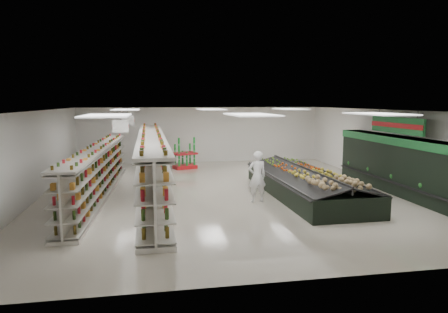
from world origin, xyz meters
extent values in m
plane|color=beige|center=(0.00, 0.00, 0.00)|extent=(16.00, 16.00, 0.00)
cube|color=white|center=(0.00, 0.00, 3.20)|extent=(14.00, 16.00, 0.02)
cube|color=white|center=(0.00, 8.00, 1.60)|extent=(14.00, 0.02, 3.20)
cube|color=white|center=(0.00, -8.00, 1.60)|extent=(14.00, 0.02, 3.20)
cube|color=white|center=(-7.00, 0.00, 1.60)|extent=(0.02, 16.00, 3.20)
cube|color=white|center=(7.00, 0.00, 1.60)|extent=(0.02, 16.00, 3.20)
cube|color=black|center=(6.55, -1.50, 1.10)|extent=(0.80, 8.00, 2.20)
cube|color=#1E7032|center=(6.53, -1.50, 2.05)|extent=(0.85, 8.00, 0.30)
cube|color=black|center=(6.30, -1.50, 0.55)|extent=(0.55, 7.80, 0.15)
cube|color=beige|center=(6.40, -1.50, 1.35)|extent=(0.45, 7.70, 0.03)
cube|color=beige|center=(6.40, -1.50, 1.65)|extent=(0.45, 7.70, 0.03)
cube|color=white|center=(-3.80, -2.00, 2.75)|extent=(0.50, 0.06, 0.40)
cube|color=red|center=(-3.80, -2.00, 2.75)|extent=(0.52, 0.02, 0.12)
cylinder|color=black|center=(-3.80, -2.00, 3.05)|extent=(0.01, 0.01, 0.50)
cube|color=white|center=(-3.80, 2.00, 2.75)|extent=(0.50, 0.06, 0.40)
cube|color=red|center=(-3.80, 2.00, 2.75)|extent=(0.52, 0.02, 0.12)
cylinder|color=black|center=(-3.80, 2.00, 3.05)|extent=(0.01, 0.01, 0.50)
cube|color=#1E7032|center=(6.25, -1.50, 2.65)|extent=(0.10, 3.20, 0.60)
cube|color=red|center=(6.19, -1.50, 2.65)|extent=(0.03, 3.20, 0.18)
cylinder|color=black|center=(6.25, -2.70, 3.05)|extent=(0.01, 0.01, 0.50)
cylinder|color=black|center=(6.25, -0.30, 3.05)|extent=(0.01, 0.01, 0.50)
cube|color=white|center=(-4.84, 0.16, 0.05)|extent=(1.22, 10.68, 0.11)
cube|color=white|center=(-4.84, 0.16, 0.89)|extent=(0.47, 10.65, 1.78)
cube|color=white|center=(-4.84, 0.16, 1.81)|extent=(1.22, 10.68, 0.07)
cube|color=beige|center=(-5.04, 0.16, 0.16)|extent=(0.80, 10.58, 0.03)
cube|color=beige|center=(-5.04, 0.16, 0.55)|extent=(0.80, 10.58, 0.03)
cube|color=beige|center=(-5.04, 0.16, 0.94)|extent=(0.80, 10.58, 0.03)
cube|color=beige|center=(-5.04, 0.16, 1.33)|extent=(0.80, 10.58, 0.03)
cube|color=beige|center=(-5.04, 0.16, 1.71)|extent=(0.80, 10.58, 0.03)
cube|color=beige|center=(-4.63, 0.15, 0.16)|extent=(0.80, 10.58, 0.03)
cube|color=beige|center=(-4.63, 0.15, 0.55)|extent=(0.80, 10.58, 0.03)
cube|color=beige|center=(-4.63, 0.15, 0.94)|extent=(0.80, 10.58, 0.03)
cube|color=beige|center=(-4.63, 0.15, 1.33)|extent=(0.80, 10.58, 0.03)
cube|color=beige|center=(-4.63, 0.15, 1.71)|extent=(0.80, 10.58, 0.03)
cube|color=white|center=(-2.86, 0.45, 0.07)|extent=(1.16, 13.05, 0.13)
cube|color=white|center=(-2.86, 0.45, 1.09)|extent=(0.24, 13.04, 2.17)
cube|color=white|center=(-2.86, 0.45, 2.22)|extent=(1.16, 13.05, 0.09)
cube|color=beige|center=(-3.11, 0.45, 0.20)|extent=(0.66, 12.94, 0.03)
cube|color=beige|center=(-3.11, 0.45, 0.67)|extent=(0.66, 12.94, 0.03)
cube|color=beige|center=(-3.11, 0.45, 1.15)|extent=(0.66, 12.94, 0.03)
cube|color=beige|center=(-3.11, 0.45, 1.62)|extent=(0.66, 12.94, 0.03)
cube|color=beige|center=(-3.11, 0.45, 2.10)|extent=(0.66, 12.94, 0.03)
cube|color=beige|center=(-2.61, 0.45, 0.20)|extent=(0.66, 12.94, 0.03)
cube|color=beige|center=(-2.61, 0.45, 0.67)|extent=(0.66, 12.94, 0.03)
cube|color=beige|center=(-2.61, 0.45, 1.15)|extent=(0.66, 12.94, 0.03)
cube|color=beige|center=(-2.61, 0.45, 1.62)|extent=(0.66, 12.94, 0.03)
cube|color=beige|center=(-2.61, 0.45, 2.10)|extent=(0.66, 12.94, 0.03)
cube|color=black|center=(2.83, -1.08, 0.36)|extent=(2.62, 7.29, 0.72)
cube|color=#262626|center=(1.63, -1.10, 0.74)|extent=(0.20, 7.24, 0.06)
cube|color=#262626|center=(4.03, -1.06, 0.74)|extent=(0.20, 7.24, 0.06)
cube|color=black|center=(2.19, -1.09, 0.85)|extent=(1.47, 7.16, 0.37)
cube|color=black|center=(3.48, -1.07, 0.85)|extent=(1.47, 7.16, 0.37)
cube|color=#262626|center=(2.83, -1.08, 0.95)|extent=(0.19, 7.14, 0.26)
cube|color=red|center=(-1.16, 5.83, 0.10)|extent=(1.33, 1.08, 0.19)
cube|color=red|center=(-1.16, 5.83, 0.81)|extent=(1.39, 1.14, 0.10)
imported|color=silver|center=(0.80, -1.75, 0.91)|extent=(0.71, 0.51, 1.82)
imported|color=#9B825F|center=(-2.94, 4.75, 0.84)|extent=(0.88, 0.96, 1.68)
camera|label=1|loc=(-2.77, -15.15, 3.54)|focal=32.00mm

